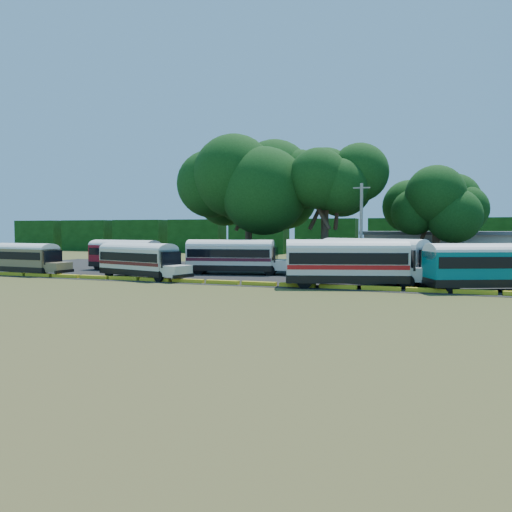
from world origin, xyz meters
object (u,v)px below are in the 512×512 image
(bus_cream_west, at_px, (140,258))
(bus_white_red, at_px, (349,260))
(bus_red, at_px, (126,253))
(bus_teal, at_px, (490,264))
(bus_beige, at_px, (24,257))
(tree_west, at_px, (249,186))

(bus_cream_west, xyz_separation_m, bus_white_red, (18.10, -0.43, 0.25))
(bus_red, bearing_deg, bus_cream_west, -40.55)
(bus_cream_west, bearing_deg, bus_teal, 17.60)
(bus_red, height_order, bus_cream_west, bus_red)
(bus_beige, distance_m, bus_cream_west, 12.28)
(bus_white_red, bearing_deg, bus_red, 146.89)
(bus_white_red, bearing_deg, tree_west, 112.84)
(bus_red, relative_size, bus_teal, 0.96)
(bus_red, bearing_deg, bus_white_red, -8.69)
(bus_red, xyz_separation_m, bus_cream_west, (5.99, -6.78, -0.06))
(bus_white_red, distance_m, tree_west, 24.02)
(bus_beige, distance_m, bus_white_red, 30.37)
(bus_cream_west, bearing_deg, bus_beige, -161.23)
(bus_red, distance_m, tree_west, 16.04)
(tree_west, bearing_deg, bus_teal, -34.91)
(bus_white_red, xyz_separation_m, bus_teal, (9.51, 0.97, -0.09))
(bus_beige, xyz_separation_m, bus_teal, (39.88, 1.02, 0.20))
(bus_beige, relative_size, tree_west, 0.67)
(bus_cream_west, xyz_separation_m, bus_teal, (27.61, 0.53, 0.15))
(bus_beige, distance_m, tree_west, 24.99)
(bus_beige, distance_m, bus_red, 9.60)
(bus_teal, relative_size, tree_west, 0.75)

